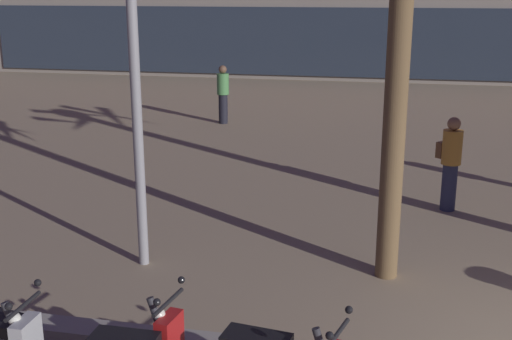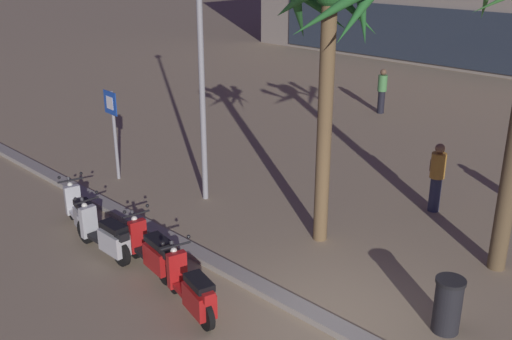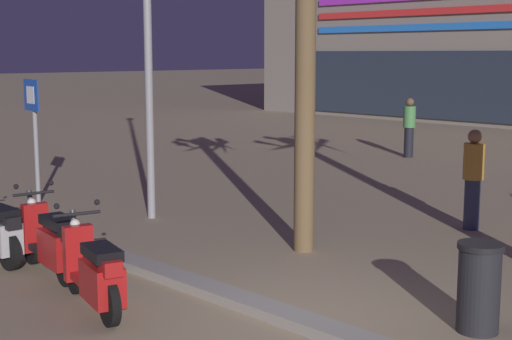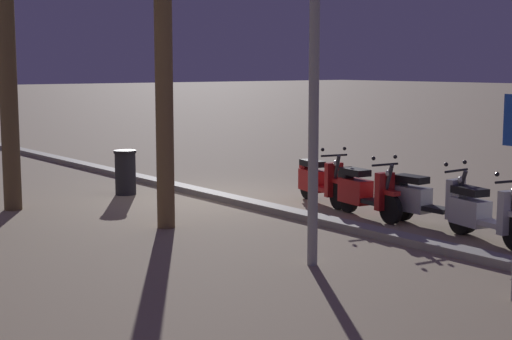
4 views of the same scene
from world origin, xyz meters
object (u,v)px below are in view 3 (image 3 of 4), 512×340
(scooter_red_second_in_line, at_px, (51,243))
(crossing_sign, at_px, (34,126))
(litter_bin, at_px, (479,287))
(scooter_red_mid_centre, at_px, (94,274))
(pedestrian_window_shopping, at_px, (409,126))
(pedestrian_by_palm_tree, at_px, (473,177))

(scooter_red_second_in_line, xyz_separation_m, crossing_sign, (-4.69, 2.26, 1.05))
(litter_bin, bearing_deg, scooter_red_mid_centre, -141.85)
(pedestrian_window_shopping, relative_size, litter_bin, 1.75)
(crossing_sign, relative_size, pedestrian_by_palm_tree, 1.44)
(pedestrian_by_palm_tree, bearing_deg, litter_bin, -58.90)
(scooter_red_mid_centre, bearing_deg, litter_bin, 38.15)
(litter_bin, bearing_deg, crossing_sign, 179.95)
(crossing_sign, bearing_deg, pedestrian_by_palm_tree, 30.11)
(scooter_red_second_in_line, bearing_deg, crossing_sign, 154.29)
(scooter_red_second_in_line, xyz_separation_m, scooter_red_mid_centre, (1.57, -0.33, -0.01))
(scooter_red_second_in_line, height_order, scooter_red_mid_centre, same)
(scooter_red_mid_centre, xyz_separation_m, crossing_sign, (-6.26, 2.59, 1.05))
(scooter_red_second_in_line, height_order, crossing_sign, crossing_sign)
(pedestrian_window_shopping, bearing_deg, scooter_red_mid_centre, -69.33)
(pedestrian_by_palm_tree, distance_m, litter_bin, 4.81)
(scooter_red_mid_centre, xyz_separation_m, litter_bin, (3.28, 2.58, 0.03))
(scooter_red_second_in_line, relative_size, scooter_red_mid_centre, 0.99)
(scooter_red_second_in_line, bearing_deg, pedestrian_window_shopping, 104.85)
(scooter_red_mid_centre, height_order, pedestrian_window_shopping, pedestrian_window_shopping)
(scooter_red_second_in_line, relative_size, crossing_sign, 0.73)
(scooter_red_second_in_line, bearing_deg, litter_bin, 24.87)
(scooter_red_mid_centre, bearing_deg, scooter_red_second_in_line, 168.21)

